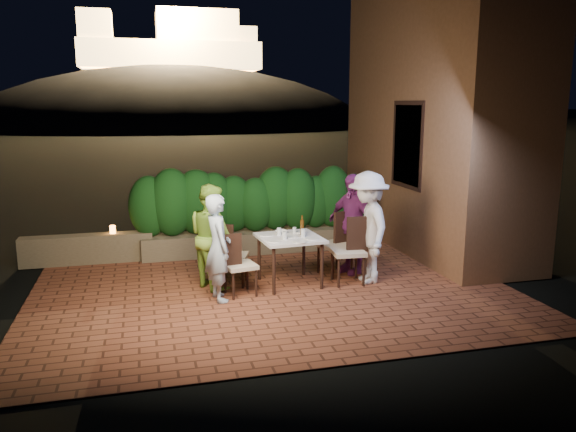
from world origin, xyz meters
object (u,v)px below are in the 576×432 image
object	(u,v)px
chair_right_front	(348,250)
chair_right_back	(335,243)
diner_blue	(218,248)
beer_bottle	(302,225)
bowl	(282,232)
diner_green	(212,236)
diner_white	(368,228)
parapet_lamp	(113,230)
chair_left_back	(233,255)
chair_left_front	(240,264)
dining_table	(290,261)
diner_purple	(352,224)

from	to	relation	value
chair_right_front	chair_right_back	bearing A→B (deg)	-82.07
chair_right_front	diner_blue	world-z (taller)	diner_blue
beer_bottle	bowl	distance (m)	0.36
bowl	diner_green	distance (m)	1.10
diner_white	parapet_lamp	distance (m)	4.45
chair_right_front	beer_bottle	bearing A→B (deg)	-15.25
parapet_lamp	chair_right_back	bearing A→B (deg)	-25.67
bowl	chair_right_back	world-z (taller)	chair_right_back
diner_white	chair_right_front	bearing A→B (deg)	-87.59
chair_left_back	chair_right_back	xyz separation A→B (m)	(1.69, 0.11, 0.04)
chair_left_front	diner_white	distance (m)	2.05
chair_right_back	diner_white	world-z (taller)	diner_white
diner_green	diner_white	distance (m)	2.38
beer_bottle	parapet_lamp	size ratio (longest dim) A/B	2.17
diner_blue	diner_white	size ratio (longest dim) A/B	0.88
parapet_lamp	chair_left_back	bearing A→B (deg)	-44.65
chair_left_front	diner_white	bearing A→B (deg)	-7.66
chair_right_front	diner_green	size ratio (longest dim) A/B	0.66
chair_left_back	diner_blue	size ratio (longest dim) A/B	0.62
parapet_lamp	bowl	bearing A→B (deg)	-34.10
diner_blue	diner_white	xyz separation A→B (m)	(2.34, 0.24, 0.11)
beer_bottle	chair_right_back	world-z (taller)	beer_bottle
diner_green	parapet_lamp	world-z (taller)	diner_green
chair_right_back	parapet_lamp	world-z (taller)	chair_right_back
parapet_lamp	beer_bottle	bearing A→B (deg)	-34.06
dining_table	chair_left_front	bearing A→B (deg)	-160.91
diner_blue	diner_green	xyz separation A→B (m)	(-0.02, 0.60, 0.03)
chair_left_front	chair_right_back	world-z (taller)	chair_right_back
beer_bottle	chair_left_front	bearing A→B (deg)	-161.05
chair_left_front	diner_green	world-z (taller)	diner_green
bowl	chair_left_front	xyz separation A→B (m)	(-0.75, -0.54, -0.31)
beer_bottle	diner_purple	distance (m)	0.96
dining_table	diner_green	world-z (taller)	diner_green
dining_table	parapet_lamp	size ratio (longest dim) A/B	6.49
chair_right_back	parapet_lamp	bearing A→B (deg)	-44.00
bowl	chair_left_front	distance (m)	0.97
dining_table	bowl	size ratio (longest dim) A/B	4.99
dining_table	diner_green	xyz separation A→B (m)	(-1.16, 0.19, 0.41)
dining_table	beer_bottle	distance (m)	0.57
chair_left_front	diner_green	bearing A→B (deg)	115.37
chair_left_front	chair_right_back	xyz separation A→B (m)	(1.66, 0.61, 0.05)
chair_right_front	chair_right_back	size ratio (longest dim) A/B	1.02
dining_table	diner_white	size ratio (longest dim) A/B	0.53
chair_left_back	chair_right_front	bearing A→B (deg)	7.14
bowl	chair_right_back	distance (m)	0.95
diner_purple	chair_right_front	bearing A→B (deg)	-53.34
chair_left_back	diner_purple	world-z (taller)	diner_purple
chair_left_back	diner_white	bearing A→B (deg)	8.73
chair_left_back	chair_right_front	world-z (taller)	chair_right_front
dining_table	chair_right_front	world-z (taller)	chair_right_front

